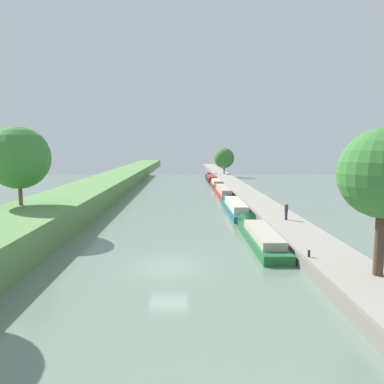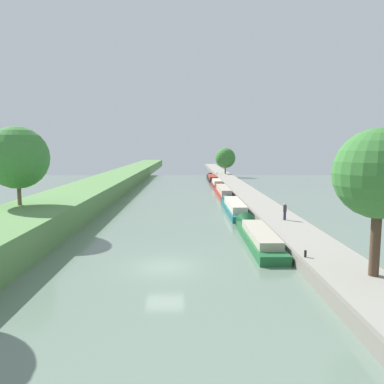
# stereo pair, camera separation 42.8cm
# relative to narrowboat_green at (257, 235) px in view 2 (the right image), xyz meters

# --- Properties ---
(ground_plane) EXTENTS (160.00, 160.00, 0.00)m
(ground_plane) POSITION_rel_narrowboat_green_xyz_m (-7.34, -6.65, -0.54)
(ground_plane) COLOR slate
(right_towpath) EXTENTS (4.08, 260.00, 0.81)m
(right_towpath) POSITION_rel_narrowboat_green_xyz_m (3.51, -6.65, -0.13)
(right_towpath) COLOR gray
(right_towpath) RESTS_ON ground_plane
(stone_quay) EXTENTS (0.25, 260.00, 0.86)m
(stone_quay) POSITION_rel_narrowboat_green_xyz_m (1.35, -6.65, -0.10)
(stone_quay) COLOR gray
(stone_quay) RESTS_ON ground_plane
(narrowboat_green) EXTENTS (2.13, 13.25, 2.03)m
(narrowboat_green) POSITION_rel_narrowboat_green_xyz_m (0.00, 0.00, 0.00)
(narrowboat_green) COLOR #1E6033
(narrowboat_green) RESTS_ON ground_plane
(narrowboat_teal) EXTENTS (1.96, 14.46, 2.07)m
(narrowboat_teal) POSITION_rel_narrowboat_green_xyz_m (-0.20, 14.56, 0.06)
(narrowboat_teal) COLOR #195B60
(narrowboat_teal) RESTS_ON ground_plane
(narrowboat_red) EXTENTS (1.83, 16.03, 2.03)m
(narrowboat_red) POSITION_rel_narrowboat_green_xyz_m (-0.06, 30.14, 0.07)
(narrowboat_red) COLOR maroon
(narrowboat_red) RESTS_ON ground_plane
(narrowboat_maroon) EXTENTS (1.84, 10.96, 1.98)m
(narrowboat_maroon) POSITION_rel_narrowboat_green_xyz_m (0.01, 44.02, 0.03)
(narrowboat_maroon) COLOR maroon
(narrowboat_maroon) RESTS_ON ground_plane
(narrowboat_black) EXTENTS (1.99, 14.95, 1.89)m
(narrowboat_black) POSITION_rel_narrowboat_green_xyz_m (-0.00, 58.46, -0.06)
(narrowboat_black) COLOR black
(narrowboat_black) RESTS_ON ground_plane
(tree_rightbank_near) EXTENTS (4.89, 4.89, 8.11)m
(tree_rightbank_near) POSITION_rel_narrowboat_green_xyz_m (4.47, -10.80, 5.90)
(tree_rightbank_near) COLOR #4C3828
(tree_rightbank_near) RESTS_ON right_towpath
(tree_rightbank_midnear) EXTENTS (5.21, 5.21, 6.72)m
(tree_rightbank_midnear) POSITION_rel_narrowboat_green_xyz_m (4.06, 67.28, 4.39)
(tree_rightbank_midnear) COLOR brown
(tree_rightbank_midnear) RESTS_ON right_towpath
(tree_leftbank_upstream) EXTENTS (5.75, 5.75, 7.30)m
(tree_leftbank_upstream) POSITION_rel_narrowboat_green_xyz_m (-21.53, 4.20, 6.35)
(tree_leftbank_upstream) COLOR brown
(tree_leftbank_upstream) RESTS_ON left_grassy_bank
(person_walking) EXTENTS (0.34, 0.34, 1.66)m
(person_walking) POSITION_rel_narrowboat_green_xyz_m (3.61, 5.07, 1.15)
(person_walking) COLOR #282D42
(person_walking) RESTS_ON right_towpath
(mooring_bollard_near) EXTENTS (0.16, 0.16, 0.45)m
(mooring_bollard_near) POSITION_rel_narrowboat_green_xyz_m (1.77, -7.31, 0.50)
(mooring_bollard_near) COLOR black
(mooring_bollard_near) RESTS_ON right_towpath
(mooring_bollard_far) EXTENTS (0.16, 0.16, 0.45)m
(mooring_bollard_far) POSITION_rel_narrowboat_green_xyz_m (1.77, 65.42, 0.50)
(mooring_bollard_far) COLOR black
(mooring_bollard_far) RESTS_ON right_towpath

